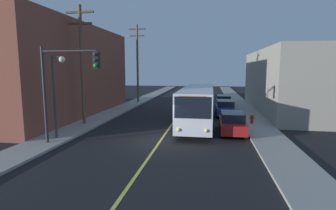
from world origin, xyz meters
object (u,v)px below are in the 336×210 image
at_px(parked_car_green, 224,102).
at_px(utility_pole_near, 82,60).
at_px(city_bus, 198,104).
at_px(street_lamp_left, 57,85).
at_px(parked_car_blue, 225,108).
at_px(fire_hydrant, 252,118).
at_px(utility_pole_mid, 137,60).
at_px(traffic_signal_left_corner, 66,77).
at_px(parked_car_red, 232,123).

distance_m(parked_car_green, utility_pole_near, 17.76).
xyz_separation_m(city_bus, street_lamp_left, (-9.03, -6.47, 1.92)).
bearing_deg(city_bus, parked_car_blue, 61.59).
bearing_deg(parked_car_blue, fire_hydrant, -64.03).
xyz_separation_m(utility_pole_mid, fire_hydrant, (13.71, -12.94, -5.45)).
distance_m(traffic_signal_left_corner, street_lamp_left, 1.93).
xyz_separation_m(parked_car_blue, fire_hydrant, (2.06, -4.22, -0.26)).
xyz_separation_m(parked_car_blue, utility_pole_near, (-12.16, -6.58, 4.72)).
distance_m(utility_pole_near, utility_pole_mid, 15.32).
bearing_deg(city_bus, utility_pole_mid, 123.84).
bearing_deg(street_lamp_left, utility_pole_near, 96.56).
height_order(parked_car_red, traffic_signal_left_corner, traffic_signal_left_corner).
distance_m(city_bus, street_lamp_left, 11.27).
relative_size(utility_pole_near, street_lamp_left, 1.79).
distance_m(utility_pole_mid, street_lamp_left, 20.12).
xyz_separation_m(parked_car_red, parked_car_green, (0.02, 13.02, 0.00)).
bearing_deg(parked_car_blue, city_bus, -118.41).
relative_size(parked_car_red, utility_pole_near, 0.45).
height_order(parked_car_green, utility_pole_near, utility_pole_near).
height_order(parked_car_red, utility_pole_mid, utility_pole_mid).
bearing_deg(parked_car_red, fire_hydrant, 60.56).
relative_size(parked_car_green, fire_hydrant, 5.30).
distance_m(parked_car_green, fire_hydrant, 9.76).
distance_m(parked_car_blue, street_lamp_left, 16.44).
bearing_deg(street_lamp_left, city_bus, 35.62).
height_order(parked_car_red, parked_car_green, same).
relative_size(city_bus, parked_car_red, 2.76).
height_order(parked_car_blue, parked_car_green, same).
height_order(utility_pole_near, traffic_signal_left_corner, utility_pole_near).
height_order(city_bus, fire_hydrant, city_bus).
height_order(utility_pole_near, street_lamp_left, utility_pole_near).
relative_size(parked_car_blue, utility_pole_mid, 0.41).
height_order(parked_car_green, fire_hydrant, parked_car_green).
height_order(utility_pole_near, utility_pole_mid, utility_pole_mid).
distance_m(parked_car_green, traffic_signal_left_corner, 20.86).
xyz_separation_m(traffic_signal_left_corner, street_lamp_left, (-1.42, 1.19, -0.56)).
height_order(parked_car_green, traffic_signal_left_corner, traffic_signal_left_corner).
bearing_deg(traffic_signal_left_corner, utility_pole_near, 108.41).
height_order(city_bus, traffic_signal_left_corner, traffic_signal_left_corner).
distance_m(parked_car_red, parked_car_blue, 7.68).
bearing_deg(city_bus, parked_car_green, 74.99).
bearing_deg(utility_pole_mid, parked_car_blue, -36.80).
bearing_deg(fire_hydrant, utility_pole_near, -170.57).
distance_m(city_bus, parked_car_blue, 5.54).
bearing_deg(traffic_signal_left_corner, city_bus, 45.18).
bearing_deg(parked_car_blue, utility_pole_near, -151.57).
distance_m(utility_pole_near, fire_hydrant, 15.25).
distance_m(parked_car_red, utility_pole_near, 13.19).
relative_size(parked_car_green, utility_pole_mid, 0.42).
height_order(utility_pole_near, fire_hydrant, utility_pole_near).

